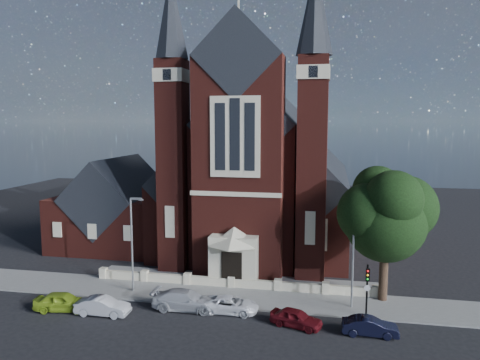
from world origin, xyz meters
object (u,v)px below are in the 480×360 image
(parish_hall, at_px, (118,211))
(car_white_suv, at_px, (230,305))
(traffic_signal, at_px, (367,284))
(church, at_px, (261,173))
(street_lamp_left, at_px, (133,239))
(car_silver_a, at_px, (103,306))
(street_lamp_right, at_px, (354,250))
(street_tree, at_px, (387,217))
(car_lime_van, at_px, (63,302))
(car_dark_red, at_px, (296,318))
(car_navy, at_px, (370,327))
(car_silver_b, at_px, (186,300))

(parish_hall, height_order, car_white_suv, parish_hall)
(parish_hall, relative_size, traffic_signal, 3.05)
(church, distance_m, street_lamp_left, 20.84)
(traffic_signal, distance_m, car_silver_a, 19.60)
(parish_hall, bearing_deg, street_lamp_right, -28.22)
(parish_hall, bearing_deg, street_tree, -23.26)
(street_lamp_right, bearing_deg, car_lime_van, -167.62)
(parish_hall, height_order, car_lime_van, parish_hall)
(street_lamp_left, distance_m, car_white_suv, 10.06)
(street_lamp_right, distance_m, car_dark_red, 6.99)
(street_lamp_right, bearing_deg, street_tree, 34.26)
(car_silver_a, distance_m, car_dark_red, 14.30)
(street_lamp_left, xyz_separation_m, car_silver_a, (-0.31, -4.90, -3.93))
(street_lamp_left, bearing_deg, traffic_signal, -4.76)
(church, distance_m, car_white_suv, 22.86)
(parish_hall, relative_size, street_lamp_right, 1.51)
(church, xyz_separation_m, car_navy, (11.04, -23.42, -7.57))
(street_lamp_left, relative_size, car_silver_b, 1.55)
(car_lime_van, bearing_deg, car_white_suv, -89.66)
(street_tree, relative_size, car_silver_a, 2.63)
(car_white_suv, distance_m, car_dark_red, 5.32)
(car_dark_red, bearing_deg, car_silver_a, 111.46)
(parish_hall, bearing_deg, church, 17.16)
(traffic_signal, xyz_separation_m, car_silver_b, (-13.45, -1.18, -1.83))
(car_lime_van, bearing_deg, church, -35.50)
(car_white_suv, bearing_deg, car_navy, -100.69)
(car_silver_a, xyz_separation_m, car_dark_red, (14.28, 0.80, -0.04))
(church, distance_m, car_silver_b, 23.06)
(traffic_signal, relative_size, car_navy, 1.07)
(parish_hall, xyz_separation_m, street_lamp_right, (26.09, -14.00, 0.59))
(parish_hall, distance_m, car_navy, 32.93)
(street_tree, height_order, traffic_signal, street_tree)
(traffic_signal, xyz_separation_m, car_white_suv, (-10.04, -1.03, -1.97))
(street_lamp_right, height_order, car_navy, street_lamp_right)
(car_silver_b, relative_size, car_white_suv, 1.19)
(street_lamp_right, bearing_deg, car_silver_a, -165.02)
(church, xyz_separation_m, street_lamp_right, (10.09, -18.94, -3.59))
(church, bearing_deg, street_lamp_left, -112.66)
(street_lamp_left, xyz_separation_m, car_silver_b, (5.46, -2.75, -3.84))
(church, bearing_deg, car_white_suv, -87.46)
(car_dark_red, bearing_deg, car_navy, -76.06)
(parish_hall, distance_m, street_tree, 31.27)
(car_lime_van, distance_m, car_silver_a, 3.38)
(car_lime_van, distance_m, car_navy, 22.64)
(car_silver_a, relative_size, car_white_suv, 0.93)
(church, bearing_deg, traffic_signal, -61.80)
(traffic_signal, xyz_separation_m, car_silver_a, (-19.22, -3.33, -1.91))
(church, height_order, car_lime_van, church)
(car_silver_b, bearing_deg, church, -7.50)
(parish_hall, height_order, car_silver_a, parish_hall)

